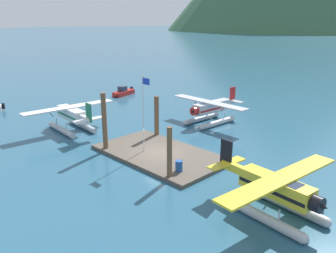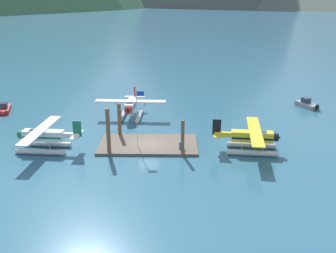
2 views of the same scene
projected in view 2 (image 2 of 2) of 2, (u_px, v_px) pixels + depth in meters
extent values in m
plane|color=#285670|center=(148.00, 145.00, 49.61)|extent=(1200.00, 1200.00, 0.00)
cube|color=brown|center=(148.00, 144.00, 49.56)|extent=(11.99, 6.81, 0.30)
cylinder|color=brown|center=(108.00, 132.00, 46.11)|extent=(0.46, 0.46, 5.55)
cylinder|color=brown|center=(183.00, 138.00, 46.12)|extent=(0.41, 0.41, 4.24)
cylinder|color=brown|center=(119.00, 120.00, 52.06)|extent=(0.49, 0.49, 4.39)
cylinder|color=silver|center=(137.00, 119.00, 47.66)|extent=(0.08, 0.08, 6.83)
cube|color=#1E3DB2|center=(140.00, 94.00, 46.66)|extent=(0.90, 0.03, 0.56)
sphere|color=gold|center=(136.00, 90.00, 46.54)|extent=(0.10, 0.10, 0.10)
cylinder|color=#1E4C99|center=(182.00, 145.00, 47.66)|extent=(0.58, 0.58, 0.88)
torus|color=#1E4C99|center=(182.00, 145.00, 47.66)|extent=(0.62, 0.62, 0.04)
cylinder|color=#B7BABF|center=(250.00, 145.00, 48.82)|extent=(5.64, 1.25, 0.64)
sphere|color=#B7BABF|center=(274.00, 146.00, 48.48)|extent=(0.64, 0.64, 0.64)
cylinder|color=#B7BABF|center=(252.00, 153.00, 46.47)|extent=(5.64, 1.25, 0.64)
sphere|color=#B7BABF|center=(277.00, 154.00, 46.14)|extent=(0.64, 0.64, 0.64)
cylinder|color=#B7BABF|center=(261.00, 141.00, 48.46)|extent=(0.10, 0.10, 0.70)
cylinder|color=#B7BABF|center=(241.00, 140.00, 48.74)|extent=(0.10, 0.10, 0.70)
cylinder|color=#B7BABF|center=(263.00, 148.00, 46.11)|extent=(0.10, 0.10, 0.70)
cylinder|color=#B7BABF|center=(242.00, 147.00, 46.40)|extent=(0.10, 0.10, 0.70)
cube|color=yellow|center=(252.00, 136.00, 47.12)|extent=(4.91, 1.76, 1.20)
cube|color=black|center=(252.00, 137.00, 47.15)|extent=(4.81, 1.77, 0.24)
cube|color=#283347|center=(262.00, 134.00, 46.88)|extent=(1.21, 1.17, 0.56)
cube|color=yellow|center=(255.00, 131.00, 46.87)|extent=(2.53, 10.49, 0.14)
cylinder|color=black|center=(253.00, 128.00, 49.04)|extent=(0.15, 0.63, 0.84)
cylinder|color=black|center=(256.00, 140.00, 44.91)|extent=(0.15, 0.63, 0.84)
cylinder|color=black|center=(276.00, 137.00, 46.80)|extent=(0.70, 1.02, 0.96)
cone|color=black|center=(280.00, 137.00, 46.74)|extent=(0.39, 0.40, 0.36)
cube|color=yellow|center=(224.00, 134.00, 47.48)|extent=(2.23, 0.68, 0.56)
cube|color=black|center=(217.00, 127.00, 47.31)|extent=(1.01, 0.23, 1.90)
cube|color=yellow|center=(217.00, 133.00, 47.54)|extent=(1.15, 3.27, 0.10)
cylinder|color=#B7BABF|center=(140.00, 116.00, 60.20)|extent=(0.88, 5.62, 0.64)
sphere|color=#B7BABF|center=(137.00, 121.00, 57.56)|extent=(0.64, 0.64, 0.64)
cylinder|color=#B7BABF|center=(123.00, 115.00, 60.35)|extent=(0.88, 5.62, 0.64)
sphere|color=#B7BABF|center=(120.00, 121.00, 57.70)|extent=(0.64, 0.64, 0.64)
cylinder|color=#B7BABF|center=(138.00, 114.00, 58.85)|extent=(0.10, 0.10, 0.70)
cylinder|color=#B7BABF|center=(140.00, 109.00, 61.12)|extent=(0.10, 0.10, 0.70)
cylinder|color=#B7BABF|center=(121.00, 113.00, 58.99)|extent=(0.10, 0.10, 0.70)
cylinder|color=#B7BABF|center=(124.00, 109.00, 61.26)|extent=(0.10, 0.10, 0.70)
cube|color=silver|center=(131.00, 105.00, 59.75)|extent=(1.44, 4.85, 1.20)
cube|color=#B21E1E|center=(131.00, 106.00, 59.78)|extent=(1.46, 4.75, 0.24)
cube|color=#283347|center=(130.00, 105.00, 58.62)|extent=(1.10, 1.14, 0.56)
cube|color=silver|center=(131.00, 101.00, 59.25)|extent=(10.45, 1.84, 0.14)
cylinder|color=#B21E1E|center=(145.00, 104.00, 59.23)|extent=(0.62, 0.11, 0.84)
cylinder|color=#B21E1E|center=(116.00, 103.00, 59.48)|extent=(0.62, 0.11, 0.84)
cylinder|color=#B21E1E|center=(128.00, 110.00, 57.20)|extent=(0.98, 0.64, 0.96)
cone|color=black|center=(128.00, 111.00, 56.77)|extent=(0.37, 0.37, 0.36)
cube|color=silver|center=(134.00, 99.00, 62.78)|extent=(0.53, 2.22, 0.56)
cube|color=#B21E1E|center=(135.00, 92.00, 63.35)|extent=(0.16, 1.00, 1.90)
cube|color=silver|center=(135.00, 97.00, 63.50)|extent=(3.23, 0.94, 0.10)
cylinder|color=#B7BABF|center=(41.00, 152.00, 46.80)|extent=(5.63, 1.05, 0.64)
sphere|color=#B7BABF|center=(17.00, 151.00, 47.04)|extent=(0.64, 0.64, 0.64)
cylinder|color=#B7BABF|center=(49.00, 144.00, 49.16)|extent=(5.63, 1.05, 0.64)
sphere|color=#B7BABF|center=(26.00, 143.00, 49.40)|extent=(0.64, 0.64, 0.64)
cylinder|color=#B7BABF|center=(30.00, 146.00, 46.69)|extent=(0.10, 0.10, 0.70)
cylinder|color=#B7BABF|center=(50.00, 147.00, 46.48)|extent=(0.10, 0.10, 0.70)
cylinder|color=#B7BABF|center=(39.00, 139.00, 49.04)|extent=(0.10, 0.10, 0.70)
cylinder|color=#B7BABF|center=(58.00, 139.00, 48.83)|extent=(0.10, 0.10, 0.70)
cube|color=white|center=(43.00, 135.00, 47.45)|extent=(4.88, 1.59, 1.20)
cube|color=#196B47|center=(43.00, 136.00, 47.48)|extent=(4.78, 1.60, 0.24)
cube|color=#283347|center=(34.00, 132.00, 47.44)|extent=(1.17, 1.13, 0.56)
cube|color=white|center=(40.00, 130.00, 47.26)|extent=(2.16, 10.47, 0.14)
cylinder|color=#196B47|center=(33.00, 139.00, 45.30)|extent=(0.13, 0.63, 0.84)
cylinder|color=#196B47|center=(48.00, 126.00, 49.44)|extent=(0.13, 0.63, 0.84)
cylinder|color=#196B47|center=(21.00, 135.00, 47.68)|extent=(0.67, 1.00, 0.96)
cone|color=black|center=(18.00, 134.00, 47.72)|extent=(0.38, 0.38, 0.36)
cube|color=white|center=(70.00, 135.00, 47.14)|extent=(2.23, 0.60, 0.56)
cube|color=#196B47|center=(77.00, 129.00, 46.79)|extent=(1.01, 0.19, 1.90)
cube|color=white|center=(77.00, 135.00, 47.04)|extent=(1.03, 3.25, 0.10)
cube|color=#B2231E|center=(5.00, 109.00, 63.12)|extent=(2.60, 4.45, 0.70)
sphere|color=#B2231E|center=(3.00, 113.00, 61.20)|extent=(0.70, 0.70, 0.70)
cube|color=#283347|center=(4.00, 105.00, 62.60)|extent=(1.39, 1.46, 0.80)
cube|color=black|center=(6.00, 104.00, 65.12)|extent=(0.43, 0.41, 0.80)
cube|color=gray|center=(307.00, 105.00, 65.47)|extent=(3.13, 4.44, 0.70)
sphere|color=gray|center=(298.00, 102.00, 67.28)|extent=(0.70, 0.70, 0.70)
cube|color=#283347|center=(306.00, 100.00, 65.48)|extent=(1.50, 1.55, 0.80)
cube|color=black|center=(317.00, 107.00, 63.41)|extent=(0.46, 0.44, 0.80)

